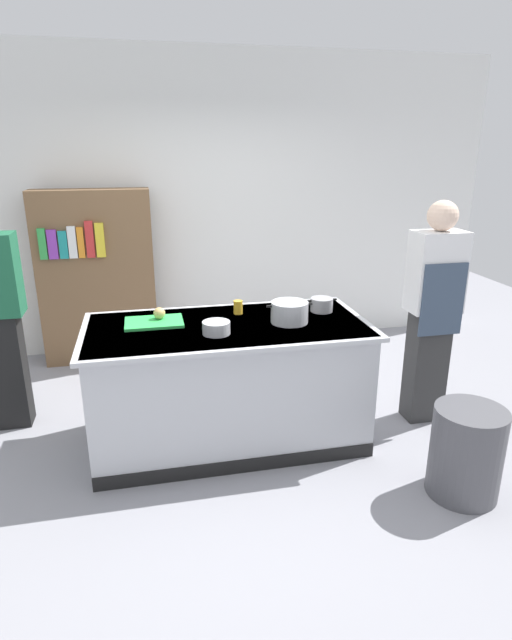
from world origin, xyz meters
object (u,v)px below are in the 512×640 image
Objects in this scene: sauce_pan at (322,305)px; trash_bin at (466,452)px; stock_pot at (289,312)px; bookshelf at (97,278)px; mixing_bowl at (216,328)px; person_chef at (432,309)px; onion at (159,313)px; juice_cup at (238,307)px.

trash_bin is (0.58, -1.11, -0.66)m from sauce_pan.
stock_pot is 1.41× the size of sauce_pan.
stock_pot is at bearing -52.02° from bookshelf.
sauce_pan is 0.40× the size of trash_bin.
stock_pot is 0.37m from sauce_pan.
person_chef is at bearing 5.23° from mixing_bowl.
trash_bin is (0.89, -0.91, -0.68)m from stock_pot.
stock_pot reaches higher than trash_bin.
stock_pot is 1.13m from person_chef.
bookshelf is at bearing 130.21° from trash_bin.
stock_pot reaches higher than onion.
stock_pot is at bearing 134.32° from trash_bin.
bookshelf reaches higher than trash_bin.
person_chef reaches higher than mixing_bowl.
stock_pot is at bearing -13.37° from onion.
mixing_bowl is at bearing -118.98° from juice_cup.
mixing_bowl is at bearing -159.08° from sauce_pan.
juice_cup reaches higher than trash_bin.
trash_bin is (1.20, -1.18, -0.66)m from juice_cup.
person_chef is at bearing -9.55° from juice_cup.
onion is at bearing 166.63° from stock_pot.
person_chef is at bearing 1.41° from stock_pot.
onion is 2.21m from trash_bin.
juice_cup is at bearing -54.50° from bookshelf.
stock_pot is 1.77× the size of mixing_bowl.
juice_cup reaches higher than mixing_bowl.
trash_bin is at bearing -32.19° from onion.
bookshelf is at bearing 40.80° from person_chef.
bookshelf is (-0.90, 1.97, -0.09)m from mixing_bowl.
trash_bin is at bearing -28.83° from mixing_bowl.
onion is 0.05× the size of person_chef.
sauce_pan is at bearing -6.71° from juice_cup.
onion is 0.83× the size of juice_cup.
bookshelf is (-0.54, 1.63, -0.11)m from onion.
sauce_pan is at bearing -0.71° from onion.
onion reaches higher than sauce_pan.
juice_cup is at bearing 66.50° from person_chef.
bookshelf is at bearing 127.98° from stock_pot.
juice_cup is at bearing 61.02° from mixing_bowl.
person_chef is (2.02, -0.18, -0.05)m from onion.
person_chef is (0.82, -0.17, -0.04)m from sauce_pan.
onion is 2.03m from person_chef.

